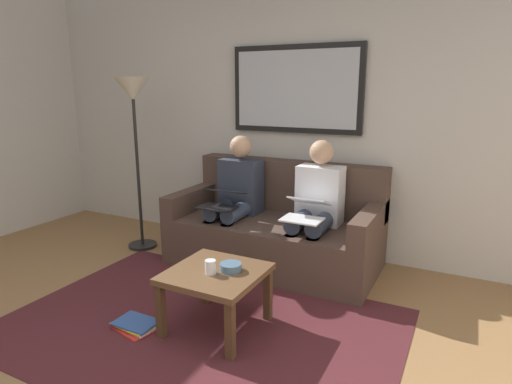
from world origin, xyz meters
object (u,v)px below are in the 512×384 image
laptop_white (306,209)px  magazine_stack (136,324)px  couch (277,229)px  laptop_black (222,198)px  framed_mirror (296,89)px  person_right (236,194)px  standing_lamp (134,109)px  person_left (316,205)px  cup (210,267)px  bowl (231,267)px  coffee_table (216,280)px

laptop_white → magazine_stack: bearing=57.2°
couch → laptop_black: (0.39, 0.31, 0.32)m
laptop_black → magazine_stack: bearing=91.0°
framed_mirror → person_right: bearing=49.8°
couch → standing_lamp: (1.36, 0.27, 1.06)m
magazine_stack → person_left: bearing=-118.3°
couch → magazine_stack: (0.37, 1.47, -0.29)m
person_right → laptop_black: (0.00, 0.24, 0.02)m
couch → magazine_stack: size_ratio=5.71×
laptop_white → laptop_black: (0.77, 0.01, 0.00)m
cup → laptop_white: 1.02m
laptop_white → laptop_black: 0.77m
couch → cup: bearing=94.8°
person_right → bowl: bearing=118.0°
framed_mirror → magazine_stack: bearing=78.8°
couch → laptop_white: size_ratio=4.85×
coffee_table → standing_lamp: bearing=-32.8°
couch → bowl: 1.19m
coffee_table → laptop_black: size_ratio=1.68×
laptop_black → standing_lamp: (0.98, -0.04, 0.74)m
cup → standing_lamp: bearing=-34.2°
couch → laptop_black: couch is taller
cup → laptop_black: size_ratio=0.26×
laptop_white → cup: bearing=73.9°
person_right → coffee_table: bearing=113.5°
couch → standing_lamp: 1.75m
person_right → couch: bearing=-170.0°
laptop_white → laptop_black: laptop_white is taller
framed_mirror → bowl: framed_mirror is taller
bowl → person_left: person_left is taller
cup → person_left: person_left is taller
framed_mirror → person_left: 1.12m
person_left → laptop_black: bearing=17.5°
laptop_white → coffee_table: bearing=73.4°
bowl → person_right: 1.26m
coffee_table → standing_lamp: 2.03m
framed_mirror → coffee_table: bearing=94.0°
person_left → standing_lamp: size_ratio=0.69×
couch → standing_lamp: bearing=11.1°
couch → magazine_stack: bearing=76.0°
framed_mirror → cup: bearing=93.7°
couch → person_right: 0.49m
couch → framed_mirror: size_ratio=1.44×
framed_mirror → standing_lamp: size_ratio=0.76×
cup → bowl: size_ratio=0.64×
person_left → person_right: (0.77, 0.00, 0.00)m
magazine_stack → standing_lamp: standing_lamp is taller
coffee_table → cup: size_ratio=6.58×
bowl → person_left: size_ratio=0.12×
framed_mirror → person_left: bearing=130.2°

